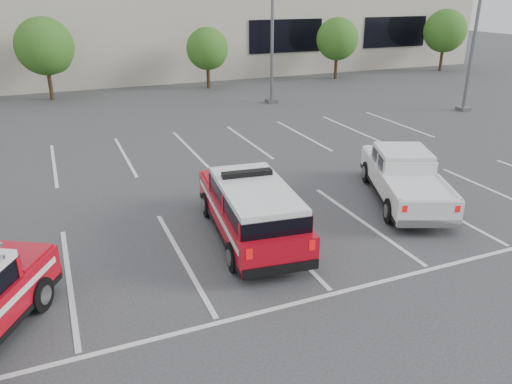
{
  "coord_description": "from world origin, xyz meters",
  "views": [
    {
      "loc": [
        -5.23,
        -10.86,
        6.29
      ],
      "look_at": [
        -0.27,
        0.99,
        1.05
      ],
      "focal_mm": 35.0,
      "sensor_mm": 36.0,
      "label": 1
    }
  ],
  "objects_px": {
    "light_pole_mid": "(272,10)",
    "tree_right": "(338,40)",
    "tree_mid_right": "(208,50)",
    "fire_chief_suv": "(251,213)",
    "white_pickup": "(404,182)",
    "tree_mid_left": "(46,48)",
    "light_pole_right": "(478,12)",
    "convention_building": "(109,11)",
    "tree_far_right": "(445,32)"
  },
  "relations": [
    {
      "from": "tree_mid_right",
      "to": "tree_right",
      "type": "relative_size",
      "value": 0.9
    },
    {
      "from": "convention_building",
      "to": "tree_mid_right",
      "type": "xyz_separation_m",
      "value": [
        4.91,
        -9.82,
        -2.22
      ]
    },
    {
      "from": "tree_mid_right",
      "to": "tree_far_right",
      "type": "relative_size",
      "value": 0.82
    },
    {
      "from": "tree_right",
      "to": "light_pole_right",
      "type": "height_order",
      "value": "light_pole_right"
    },
    {
      "from": "fire_chief_suv",
      "to": "white_pickup",
      "type": "relative_size",
      "value": 0.97
    },
    {
      "from": "tree_far_right",
      "to": "fire_chief_suv",
      "type": "relative_size",
      "value": 0.92
    },
    {
      "from": "white_pickup",
      "to": "fire_chief_suv",
      "type": "bearing_deg",
      "value": -151.0
    },
    {
      "from": "convention_building",
      "to": "white_pickup",
      "type": "height_order",
      "value": "convention_building"
    },
    {
      "from": "convention_building",
      "to": "tree_mid_left",
      "type": "distance_m",
      "value": 11.19
    },
    {
      "from": "convention_building",
      "to": "tree_far_right",
      "type": "xyz_separation_m",
      "value": [
        24.91,
        -9.82,
        -1.68
      ]
    },
    {
      "from": "light_pole_mid",
      "to": "light_pole_right",
      "type": "height_order",
      "value": "same"
    },
    {
      "from": "convention_building",
      "to": "white_pickup",
      "type": "bearing_deg",
      "value": -81.51
    },
    {
      "from": "tree_mid_left",
      "to": "tree_mid_right",
      "type": "height_order",
      "value": "tree_mid_left"
    },
    {
      "from": "convention_building",
      "to": "light_pole_mid",
      "type": "height_order",
      "value": "convention_building"
    },
    {
      "from": "white_pickup",
      "to": "tree_far_right",
      "type": "bearing_deg",
      "value": 69.12
    },
    {
      "from": "fire_chief_suv",
      "to": "white_pickup",
      "type": "xyz_separation_m",
      "value": [
        5.46,
        0.57,
        -0.11
      ]
    },
    {
      "from": "convention_building",
      "to": "fire_chief_suv",
      "type": "height_order",
      "value": "convention_building"
    },
    {
      "from": "convention_building",
      "to": "tree_right",
      "type": "distance_m",
      "value": 17.96
    },
    {
      "from": "light_pole_right",
      "to": "fire_chief_suv",
      "type": "relative_size",
      "value": 1.95
    },
    {
      "from": "tree_right",
      "to": "white_pickup",
      "type": "bearing_deg",
      "value": -116.0
    },
    {
      "from": "tree_right",
      "to": "tree_far_right",
      "type": "relative_size",
      "value": 0.91
    },
    {
      "from": "tree_right",
      "to": "light_pole_mid",
      "type": "relative_size",
      "value": 0.43
    },
    {
      "from": "tree_mid_left",
      "to": "light_pole_mid",
      "type": "height_order",
      "value": "light_pole_mid"
    },
    {
      "from": "tree_mid_left",
      "to": "light_pole_right",
      "type": "relative_size",
      "value": 0.47
    },
    {
      "from": "tree_far_right",
      "to": "white_pickup",
      "type": "relative_size",
      "value": 0.9
    },
    {
      "from": "convention_building",
      "to": "tree_far_right",
      "type": "distance_m",
      "value": 26.83
    },
    {
      "from": "white_pickup",
      "to": "light_pole_right",
      "type": "bearing_deg",
      "value": 61.97
    },
    {
      "from": "tree_right",
      "to": "tree_mid_left",
      "type": "bearing_deg",
      "value": 180.0
    },
    {
      "from": "tree_right",
      "to": "light_pole_mid",
      "type": "bearing_deg",
      "value": -143.23
    },
    {
      "from": "light_pole_right",
      "to": "fire_chief_suv",
      "type": "distance_m",
      "value": 19.76
    },
    {
      "from": "tree_mid_right",
      "to": "light_pole_mid",
      "type": "xyz_separation_m",
      "value": [
        1.91,
        -6.05,
        2.68
      ]
    },
    {
      "from": "convention_building",
      "to": "light_pole_right",
      "type": "xyz_separation_m",
      "value": [
        15.82,
        -21.86,
        0.47
      ]
    },
    {
      "from": "tree_right",
      "to": "fire_chief_suv",
      "type": "relative_size",
      "value": 0.84
    },
    {
      "from": "tree_far_right",
      "to": "fire_chief_suv",
      "type": "bearing_deg",
      "value": -139.91
    },
    {
      "from": "tree_mid_left",
      "to": "fire_chief_suv",
      "type": "distance_m",
      "value": 22.22
    },
    {
      "from": "tree_mid_right",
      "to": "white_pickup",
      "type": "xyz_separation_m",
      "value": [
        -0.3,
        -21.11,
        -1.88
      ]
    },
    {
      "from": "tree_far_right",
      "to": "light_pole_right",
      "type": "relative_size",
      "value": 0.47
    },
    {
      "from": "tree_mid_left",
      "to": "convention_building",
      "type": "bearing_deg",
      "value": 62.6
    },
    {
      "from": "fire_chief_suv",
      "to": "tree_mid_right",
      "type": "bearing_deg",
      "value": 81.57
    },
    {
      "from": "convention_building",
      "to": "fire_chief_suv",
      "type": "distance_m",
      "value": 31.77
    },
    {
      "from": "tree_mid_left",
      "to": "light_pole_right",
      "type": "distance_m",
      "value": 24.23
    },
    {
      "from": "tree_mid_right",
      "to": "fire_chief_suv",
      "type": "height_order",
      "value": "tree_mid_right"
    },
    {
      "from": "white_pickup",
      "to": "convention_building",
      "type": "bearing_deg",
      "value": 121.48
    },
    {
      "from": "fire_chief_suv",
      "to": "white_pickup",
      "type": "bearing_deg",
      "value": 12.44
    },
    {
      "from": "light_pole_mid",
      "to": "tree_right",
      "type": "bearing_deg",
      "value": 36.77
    },
    {
      "from": "tree_mid_right",
      "to": "light_pole_mid",
      "type": "height_order",
      "value": "light_pole_mid"
    },
    {
      "from": "tree_mid_left",
      "to": "fire_chief_suv",
      "type": "bearing_deg",
      "value": -78.93
    },
    {
      "from": "tree_mid_right",
      "to": "tree_right",
      "type": "height_order",
      "value": "tree_right"
    },
    {
      "from": "light_pole_right",
      "to": "white_pickup",
      "type": "distance_m",
      "value": 15.12
    },
    {
      "from": "tree_right",
      "to": "white_pickup",
      "type": "xyz_separation_m",
      "value": [
        -10.3,
        -21.11,
        -2.15
      ]
    }
  ]
}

